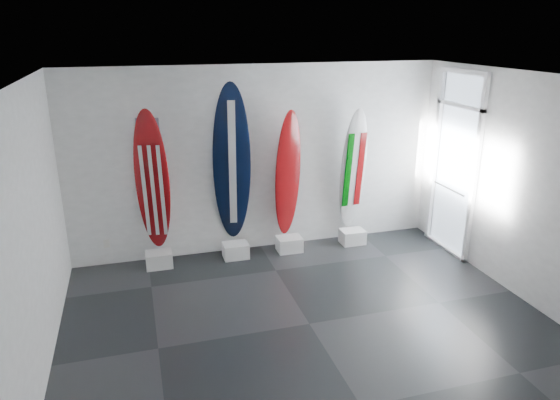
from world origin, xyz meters
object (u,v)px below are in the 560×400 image
object	(u,v)px
surfboard_usa	(152,182)
surfboard_italy	(353,170)
surfboard_navy	(232,165)
surfboard_swiss	(288,175)

from	to	relation	value
surfboard_usa	surfboard_italy	xyz separation A→B (m)	(3.24, 0.00, -0.07)
surfboard_navy	surfboard_italy	xyz separation A→B (m)	(2.03, 0.00, -0.24)
surfboard_usa	surfboard_swiss	distance (m)	2.11
surfboard_usa	surfboard_italy	size ratio (longest dim) A/B	1.07
surfboard_swiss	surfboard_italy	size ratio (longest dim) A/B	1.01
surfboard_navy	surfboard_swiss	xyz separation A→B (m)	(0.90, 0.00, -0.23)
surfboard_usa	surfboard_swiss	bearing A→B (deg)	11.11
surfboard_navy	surfboard_swiss	distance (m)	0.93
surfboard_swiss	surfboard_usa	bearing A→B (deg)	163.35
surfboard_navy	surfboard_italy	distance (m)	2.05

